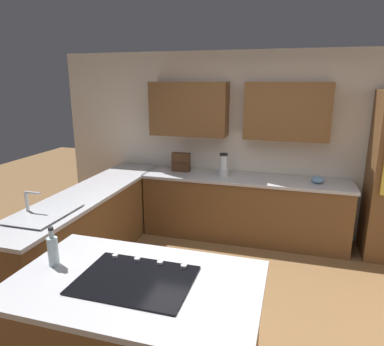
{
  "coord_description": "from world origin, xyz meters",
  "views": [
    {
      "loc": [
        -0.5,
        2.95,
        2.2
      ],
      "look_at": [
        0.61,
        -0.85,
        1.15
      ],
      "focal_mm": 32.78,
      "sensor_mm": 36.0,
      "label": 1
    }
  ],
  "objects": [
    {
      "name": "lower_cabinets_back",
      "position": [
        0.1,
        -1.72,
        0.43
      ],
      "size": [
        2.8,
        0.6,
        0.86
      ],
      "primitive_type": "cube",
      "color": "brown",
      "rests_on": "ground"
    },
    {
      "name": "sink_unit",
      "position": [
        1.83,
        0.23,
        0.92
      ],
      "size": [
        0.46,
        0.7,
        0.23
      ],
      "color": "#515456",
      "rests_on": "countertop_side"
    },
    {
      "name": "island_top",
      "position": [
        0.45,
        1.06,
        0.88
      ],
      "size": [
        1.69,
        1.04,
        0.04
      ],
      "primitive_type": "cube",
      "color": "#B2B2B7",
      "rests_on": "island_base"
    },
    {
      "name": "oil_bottle",
      "position": [
        1.1,
        1.03,
        1.02
      ],
      "size": [
        0.08,
        0.08,
        0.29
      ],
      "color": "silver",
      "rests_on": "island_top"
    },
    {
      "name": "island_base",
      "position": [
        0.45,
        1.06,
        0.43
      ],
      "size": [
        1.61,
        0.96,
        0.86
      ],
      "primitive_type": "cube",
      "color": "brown",
      "rests_on": "ground"
    },
    {
      "name": "blender",
      "position": [
        0.4,
        -1.7,
        1.04
      ],
      "size": [
        0.15,
        0.15,
        0.32
      ],
      "color": "silver",
      "rests_on": "countertop_back"
    },
    {
      "name": "countertop_side",
      "position": [
        1.82,
        -0.55,
        0.88
      ],
      "size": [
        0.64,
        2.94,
        0.04
      ],
      "primitive_type": "cube",
      "color": "#B2B2B7",
      "rests_on": "lower_cabinets_side"
    },
    {
      "name": "wall_back",
      "position": [
        0.07,
        -2.04,
        1.43
      ],
      "size": [
        6.0,
        0.44,
        2.6
      ],
      "color": "silver",
      "rests_on": "ground"
    },
    {
      "name": "spice_rack",
      "position": [
        1.05,
        -1.8,
        1.04
      ],
      "size": [
        0.26,
        0.11,
        0.27
      ],
      "color": "#472B19",
      "rests_on": "countertop_back"
    },
    {
      "name": "ground_plane",
      "position": [
        0.0,
        0.0,
        0.0
      ],
      "size": [
        14.0,
        14.0,
        0.0
      ],
      "primitive_type": "plane",
      "color": "brown"
    },
    {
      "name": "mixing_bowl",
      "position": [
        -0.85,
        -1.7,
        0.95
      ],
      "size": [
        0.17,
        0.17,
        0.1
      ],
      "primitive_type": "ellipsoid",
      "color": "#668CB2",
      "rests_on": "countertop_back"
    },
    {
      "name": "countertop_back",
      "position": [
        0.1,
        -1.72,
        0.88
      ],
      "size": [
        2.84,
        0.64,
        0.04
      ],
      "primitive_type": "cube",
      "color": "#B2B2B7",
      "rests_on": "lower_cabinets_back"
    },
    {
      "name": "lower_cabinets_side",
      "position": [
        1.82,
        -0.55,
        0.43
      ],
      "size": [
        0.6,
        2.9,
        0.86
      ],
      "primitive_type": "cube",
      "color": "brown",
      "rests_on": "ground"
    },
    {
      "name": "cooktop",
      "position": [
        0.45,
        1.05,
        0.91
      ],
      "size": [
        0.76,
        0.56,
        0.03
      ],
      "color": "black",
      "rests_on": "island_top"
    }
  ]
}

